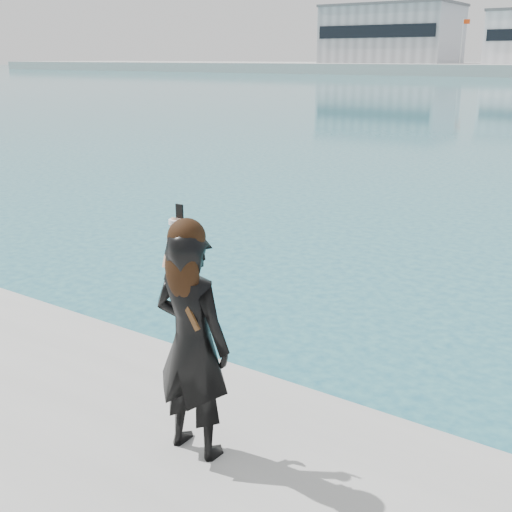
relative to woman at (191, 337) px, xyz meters
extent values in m
cube|color=gray|center=(-54.41, 128.12, 5.90)|extent=(26.00, 16.00, 11.00)
cube|color=black|center=(-54.41, 120.02, 6.45)|extent=(24.70, 0.20, 2.42)
cube|color=#59595B|center=(-54.41, 128.12, 11.65)|extent=(26.52, 16.32, 0.50)
cylinder|color=silver|center=(-37.41, 121.12, 4.40)|extent=(0.16, 0.16, 8.00)
cube|color=red|center=(-36.81, 121.12, 7.80)|extent=(1.20, 0.04, 0.80)
imported|color=black|center=(0.00, 0.00, -0.05)|extent=(0.55, 0.37, 1.50)
sphere|color=black|center=(0.00, -0.02, 0.65)|extent=(0.23, 0.23, 0.23)
ellipsoid|color=black|center=(0.00, -0.07, 0.46)|extent=(0.25, 0.13, 0.40)
cylinder|color=tan|center=(-0.22, 0.10, 0.55)|extent=(0.07, 0.18, 0.32)
cylinder|color=white|center=(-0.22, 0.14, 0.68)|extent=(0.09, 0.09, 0.03)
cube|color=black|center=(-0.22, 0.18, 0.73)|extent=(0.06, 0.01, 0.11)
cube|color=#4C2D14|center=(0.03, -0.08, 0.25)|extent=(0.21, 0.02, 0.31)
camera|label=1|loc=(2.41, -2.77, 1.67)|focal=45.00mm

